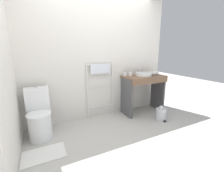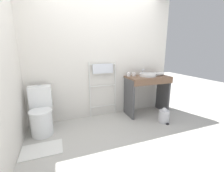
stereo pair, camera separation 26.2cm
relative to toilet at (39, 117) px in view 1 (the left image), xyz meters
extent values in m
plane|color=#B2AFA8|center=(1.19, -0.86, -0.35)|extent=(12.00, 12.00, 0.00)
cube|color=silver|center=(1.19, 0.40, 0.99)|extent=(3.19, 0.12, 2.67)
cube|color=silver|center=(-0.34, -0.26, 0.99)|extent=(0.12, 1.81, 2.67)
cylinder|color=white|center=(0.00, -0.08, -0.14)|extent=(0.35, 0.35, 0.41)
cylinder|color=white|center=(0.00, -0.08, 0.08)|extent=(0.36, 0.36, 0.02)
cube|color=white|center=(0.00, 0.17, 0.26)|extent=(0.37, 0.18, 0.38)
cylinder|color=silver|center=(0.00, 0.17, 0.46)|extent=(0.05, 0.05, 0.01)
cylinder|color=white|center=(0.92, 0.31, 0.24)|extent=(0.02, 0.02, 1.17)
cylinder|color=white|center=(1.48, 0.31, 0.24)|extent=(0.02, 0.02, 1.17)
cylinder|color=white|center=(1.20, 0.31, -0.13)|extent=(0.56, 0.02, 0.02)
cylinder|color=white|center=(1.20, 0.31, 0.32)|extent=(0.56, 0.02, 0.02)
cylinder|color=white|center=(1.20, 0.31, 0.78)|extent=(0.56, 0.02, 0.02)
cube|color=silver|center=(1.20, 0.28, 0.69)|extent=(0.43, 0.04, 0.20)
cube|color=brown|center=(2.15, 0.08, 0.49)|extent=(0.92, 0.51, 0.03)
cube|color=brown|center=(2.15, -0.17, 0.42)|extent=(0.92, 0.02, 0.10)
cube|color=#4C4C4F|center=(1.71, 0.08, 0.06)|extent=(0.04, 0.43, 0.82)
cube|color=#4C4C4F|center=(2.59, 0.08, 0.06)|extent=(0.04, 0.43, 0.82)
cylinder|color=white|center=(2.15, 0.08, 0.54)|extent=(0.36, 0.36, 0.07)
cylinder|color=silver|center=(2.15, 0.08, 0.57)|extent=(0.30, 0.30, 0.01)
cylinder|color=silver|center=(2.15, 0.29, 0.58)|extent=(0.02, 0.02, 0.14)
cylinder|color=silver|center=(2.15, 0.25, 0.63)|extent=(0.02, 0.09, 0.02)
cylinder|color=white|center=(1.77, 0.24, 0.55)|extent=(0.08, 0.08, 0.09)
cylinder|color=white|center=(1.88, 0.21, 0.55)|extent=(0.08, 0.08, 0.08)
cylinder|color=white|center=(2.43, 0.04, 0.55)|extent=(0.16, 0.08, 0.08)
cone|color=silver|center=(2.54, 0.04, 0.55)|extent=(0.06, 0.06, 0.06)
cube|color=white|center=(2.40, 0.13, 0.55)|extent=(0.05, 0.11, 0.05)
cylinder|color=silver|center=(2.24, -0.43, -0.23)|extent=(0.21, 0.21, 0.24)
sphere|color=silver|center=(2.24, -0.43, -0.09)|extent=(0.09, 0.09, 0.09)
cube|color=black|center=(2.24, -0.55, -0.33)|extent=(0.05, 0.04, 0.02)
cube|color=silver|center=(0.02, -0.53, -0.34)|extent=(0.56, 0.36, 0.01)
camera|label=1|loc=(0.07, -2.55, 1.07)|focal=24.00mm
camera|label=2|loc=(0.31, -2.65, 1.07)|focal=24.00mm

